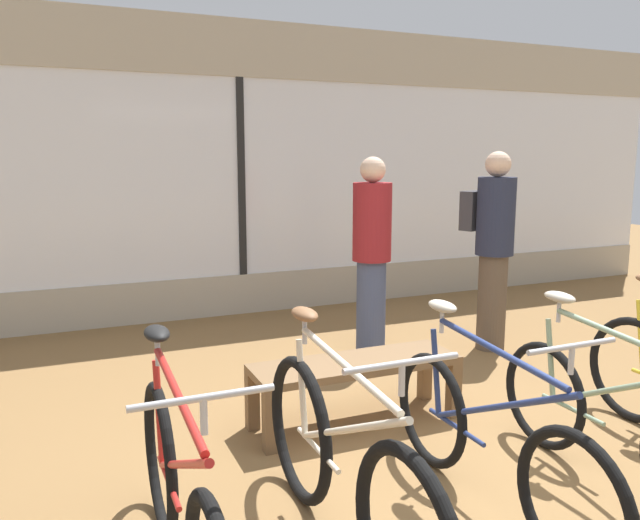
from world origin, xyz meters
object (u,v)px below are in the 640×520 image
(display_bench, at_px, (355,372))
(customer_near_rack, at_px, (372,252))
(bicycle_center, at_px, (489,441))
(customer_by_window, at_px, (493,244))
(bicycle_left, at_px, (181,506))
(bicycle_center_left, at_px, (342,470))
(bicycle_center_right, at_px, (610,420))

(display_bench, bearing_deg, customer_near_rack, 58.13)
(bicycle_center, xyz_separation_m, customer_by_window, (1.73, 2.18, 0.61))
(bicycle_center, bearing_deg, customer_by_window, 51.57)
(bicycle_center, distance_m, customer_near_rack, 2.58)
(bicycle_left, height_order, bicycle_center_left, bicycle_center_left)
(customer_near_rack, distance_m, customer_by_window, 1.13)
(display_bench, bearing_deg, bicycle_center, -83.08)
(bicycle_center, xyz_separation_m, bicycle_center_right, (0.76, -0.06, 0.00))
(bicycle_left, bearing_deg, bicycle_center_right, -0.84)
(bicycle_left, distance_m, display_bench, 1.85)
(bicycle_center_left, height_order, customer_near_rack, customer_near_rack)
(bicycle_left, relative_size, bicycle_center_left, 0.98)
(bicycle_left, xyz_separation_m, display_bench, (1.38, 1.22, -0.04))
(bicycle_center, xyz_separation_m, customer_near_rack, (0.63, 2.44, 0.56))
(customer_near_rack, bearing_deg, display_bench, -121.87)
(bicycle_center, relative_size, customer_near_rack, 0.98)
(bicycle_center_right, relative_size, display_bench, 1.19)
(customer_near_rack, bearing_deg, bicycle_center_right, -87.14)
(bicycle_left, height_order, customer_by_window, customer_by_window)
(display_bench, distance_m, customer_near_rack, 1.58)
(bicycle_left, distance_m, bicycle_center_left, 0.70)
(bicycle_left, relative_size, display_bench, 1.27)
(customer_by_window, bearing_deg, bicycle_center_right, -113.53)
(bicycle_center_right, bearing_deg, bicycle_center_left, 179.46)
(bicycle_center_left, height_order, bicycle_center_right, bicycle_center_left)
(bicycle_left, height_order, bicycle_center_right, bicycle_left)
(bicycle_center, height_order, customer_by_window, customer_by_window)
(customer_near_rack, bearing_deg, customer_by_window, -13.55)
(customer_by_window, bearing_deg, customer_near_rack, 166.45)
(customer_near_rack, bearing_deg, bicycle_left, -131.21)
(bicycle_left, distance_m, customer_near_rack, 3.32)
(bicycle_center, relative_size, display_bench, 1.23)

